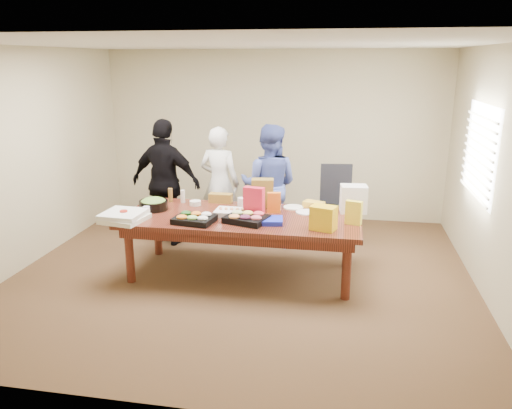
% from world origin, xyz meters
% --- Properties ---
extents(floor, '(5.50, 5.00, 0.02)m').
position_xyz_m(floor, '(0.00, 0.00, -0.01)').
color(floor, '#47301E').
rests_on(floor, ground).
extents(ceiling, '(5.50, 5.00, 0.02)m').
position_xyz_m(ceiling, '(0.00, 0.00, 2.71)').
color(ceiling, white).
rests_on(ceiling, wall_back).
extents(wall_back, '(5.50, 0.04, 2.70)m').
position_xyz_m(wall_back, '(0.00, 2.50, 1.35)').
color(wall_back, beige).
rests_on(wall_back, floor).
extents(wall_front, '(5.50, 0.04, 2.70)m').
position_xyz_m(wall_front, '(0.00, -2.50, 1.35)').
color(wall_front, beige).
rests_on(wall_front, floor).
extents(wall_left, '(0.04, 5.00, 2.70)m').
position_xyz_m(wall_left, '(-2.75, 0.00, 1.35)').
color(wall_left, beige).
rests_on(wall_left, floor).
extents(wall_right, '(0.04, 5.00, 2.70)m').
position_xyz_m(wall_right, '(2.75, 0.00, 1.35)').
color(wall_right, beige).
rests_on(wall_right, floor).
extents(window_panel, '(0.03, 1.40, 1.10)m').
position_xyz_m(window_panel, '(2.72, 0.60, 1.50)').
color(window_panel, white).
rests_on(window_panel, wall_right).
extents(window_blinds, '(0.04, 1.36, 1.00)m').
position_xyz_m(window_blinds, '(2.68, 0.60, 1.50)').
color(window_blinds, beige).
rests_on(window_blinds, wall_right).
extents(conference_table, '(2.80, 1.20, 0.75)m').
position_xyz_m(conference_table, '(0.00, 0.00, 0.38)').
color(conference_table, '#4C1C0F').
rests_on(conference_table, floor).
extents(office_chair, '(0.60, 0.60, 1.06)m').
position_xyz_m(office_chair, '(1.07, 1.30, 0.53)').
color(office_chair, black).
rests_on(office_chair, floor).
extents(person_center, '(0.66, 0.50, 1.64)m').
position_xyz_m(person_center, '(-0.59, 1.25, 0.82)').
color(person_center, white).
rests_on(person_center, floor).
extents(person_right, '(0.86, 0.69, 1.70)m').
position_xyz_m(person_right, '(0.15, 1.13, 0.85)').
color(person_right, '#44549F').
rests_on(person_right, floor).
extents(person_left, '(1.10, 0.61, 1.77)m').
position_xyz_m(person_left, '(-1.27, 0.89, 0.89)').
color(person_left, black).
rests_on(person_left, floor).
extents(veggie_tray, '(0.49, 0.40, 0.07)m').
position_xyz_m(veggie_tray, '(-0.48, -0.34, 0.78)').
color(veggie_tray, black).
rests_on(veggie_tray, conference_table).
extents(fruit_tray, '(0.54, 0.48, 0.07)m').
position_xyz_m(fruit_tray, '(0.10, -0.22, 0.78)').
color(fruit_tray, black).
rests_on(fruit_tray, conference_table).
extents(sheet_cake, '(0.39, 0.30, 0.07)m').
position_xyz_m(sheet_cake, '(-0.12, -0.01, 0.78)').
color(sheet_cake, white).
rests_on(sheet_cake, conference_table).
extents(salad_bowl, '(0.40, 0.40, 0.11)m').
position_xyz_m(salad_bowl, '(-1.13, 0.06, 0.81)').
color(salad_bowl, black).
rests_on(salad_bowl, conference_table).
extents(chip_bag_blue, '(0.39, 0.31, 0.05)m').
position_xyz_m(chip_bag_blue, '(0.34, -0.21, 0.78)').
color(chip_bag_blue, '#1927C3').
rests_on(chip_bag_blue, conference_table).
extents(chip_bag_red, '(0.25, 0.14, 0.35)m').
position_xyz_m(chip_bag_red, '(0.14, 0.02, 0.92)').
color(chip_bag_red, red).
rests_on(chip_bag_red, conference_table).
extents(chip_bag_yellow, '(0.19, 0.12, 0.27)m').
position_xyz_m(chip_bag_yellow, '(1.30, -0.09, 0.89)').
color(chip_bag_yellow, yellow).
rests_on(chip_bag_yellow, conference_table).
extents(chip_bag_orange, '(0.17, 0.10, 0.25)m').
position_xyz_m(chip_bag_orange, '(0.36, 0.20, 0.87)').
color(chip_bag_orange, orange).
rests_on(chip_bag_orange, conference_table).
extents(mayo_jar, '(0.09, 0.09, 0.14)m').
position_xyz_m(mayo_jar, '(-0.07, 0.30, 0.82)').
color(mayo_jar, white).
rests_on(mayo_jar, conference_table).
extents(mustard_bottle, '(0.06, 0.06, 0.16)m').
position_xyz_m(mustard_bottle, '(0.29, 0.31, 0.83)').
color(mustard_bottle, '#E39A00').
rests_on(mustard_bottle, conference_table).
extents(dressing_bottle, '(0.06, 0.06, 0.18)m').
position_xyz_m(dressing_bottle, '(-1.04, 0.43, 0.84)').
color(dressing_bottle, brown).
rests_on(dressing_bottle, conference_table).
extents(ranch_bottle, '(0.06, 0.06, 0.17)m').
position_xyz_m(ranch_bottle, '(-0.87, 0.42, 0.83)').
color(ranch_bottle, beige).
rests_on(ranch_bottle, conference_table).
extents(banana_bunch, '(0.28, 0.23, 0.08)m').
position_xyz_m(banana_bunch, '(0.82, 0.48, 0.79)').
color(banana_bunch, gold).
rests_on(banana_bunch, conference_table).
extents(bread_loaf, '(0.30, 0.13, 0.12)m').
position_xyz_m(bread_loaf, '(-0.39, 0.52, 0.81)').
color(bread_loaf, olive).
rests_on(bread_loaf, conference_table).
extents(kraft_bag, '(0.29, 0.20, 0.36)m').
position_xyz_m(kraft_bag, '(0.18, 0.42, 0.93)').
color(kraft_bag, brown).
rests_on(kraft_bag, conference_table).
extents(red_cup, '(0.11, 0.11, 0.12)m').
position_xyz_m(red_cup, '(-1.30, -0.42, 0.81)').
color(red_cup, '#A52115').
rests_on(red_cup, conference_table).
extents(clear_cup_a, '(0.09, 0.09, 0.11)m').
position_xyz_m(clear_cup_a, '(-1.12, -0.19, 0.81)').
color(clear_cup_a, silver).
rests_on(clear_cup_a, conference_table).
extents(clear_cup_b, '(0.09, 0.09, 0.11)m').
position_xyz_m(clear_cup_b, '(-1.02, 0.04, 0.80)').
color(clear_cup_b, white).
rests_on(clear_cup_b, conference_table).
extents(pizza_box_lower, '(0.52, 0.52, 0.05)m').
position_xyz_m(pizza_box_lower, '(-1.29, -0.43, 0.78)').
color(pizza_box_lower, silver).
rests_on(pizza_box_lower, conference_table).
extents(pizza_box_upper, '(0.48, 0.48, 0.05)m').
position_xyz_m(pizza_box_upper, '(-1.30, -0.42, 0.83)').
color(pizza_box_upper, silver).
rests_on(pizza_box_upper, pizza_box_lower).
extents(plate_a, '(0.25, 0.25, 0.01)m').
position_xyz_m(plate_a, '(0.74, 0.26, 0.76)').
color(plate_a, white).
rests_on(plate_a, conference_table).
extents(plate_b, '(0.25, 0.25, 0.02)m').
position_xyz_m(plate_b, '(0.57, 0.44, 0.76)').
color(plate_b, white).
rests_on(plate_b, conference_table).
extents(dip_bowl_a, '(0.15, 0.15, 0.06)m').
position_xyz_m(dip_bowl_a, '(0.36, 0.32, 0.78)').
color(dip_bowl_a, '#F5E5C7').
rests_on(dip_bowl_a, conference_table).
extents(dip_bowl_b, '(0.17, 0.17, 0.06)m').
position_xyz_m(dip_bowl_b, '(-0.68, 0.34, 0.78)').
color(dip_bowl_b, silver).
rests_on(dip_bowl_b, conference_table).
extents(grocery_bag_white, '(0.33, 0.26, 0.33)m').
position_xyz_m(grocery_bag_white, '(1.30, 0.39, 0.92)').
color(grocery_bag_white, white).
rests_on(grocery_bag_white, conference_table).
extents(grocery_bag_yellow, '(0.31, 0.26, 0.27)m').
position_xyz_m(grocery_bag_yellow, '(0.98, -0.34, 0.88)').
color(grocery_bag_yellow, gold).
rests_on(grocery_bag_yellow, conference_table).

